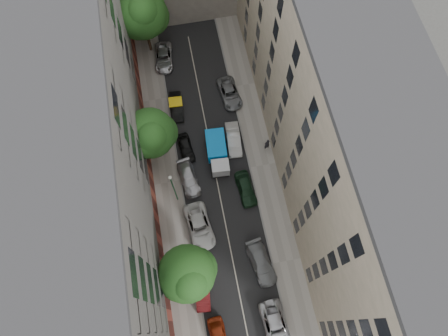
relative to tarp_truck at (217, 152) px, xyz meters
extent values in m
plane|color=#4C4C49|center=(-0.60, -2.05, -1.33)|extent=(120.00, 120.00, 0.00)
cube|color=black|center=(-0.60, -2.05, -1.32)|extent=(8.00, 44.00, 0.02)
cube|color=gray|center=(-6.10, -2.05, -1.25)|extent=(3.00, 44.00, 0.15)
cube|color=gray|center=(4.90, -2.05, -1.25)|extent=(3.00, 44.00, 0.15)
cube|color=#53504D|center=(-11.60, -2.05, 8.67)|extent=(8.00, 44.00, 20.00)
cube|color=#C1AE96|center=(10.40, -2.05, 8.67)|extent=(8.00, 44.00, 20.00)
cube|color=black|center=(0.00, -0.10, -0.80)|extent=(2.35, 5.32, 0.29)
cube|color=#ABAEB0|center=(0.00, -1.93, 0.07)|extent=(2.02, 1.66, 1.64)
cube|color=#0D91FD|center=(0.00, 0.77, 0.21)|extent=(2.34, 3.60, 1.73)
cylinder|color=black|center=(-0.91, -1.93, -0.92)|extent=(0.27, 0.81, 0.81)
cylinder|color=black|center=(0.91, -1.93, -0.92)|extent=(0.27, 0.81, 0.81)
cylinder|color=black|center=(-0.91, 1.45, -0.92)|extent=(0.27, 0.81, 0.81)
cylinder|color=black|center=(0.91, 1.45, -0.92)|extent=(0.27, 0.81, 0.81)
imported|color=#4C0F10|center=(-4.19, -14.41, -0.66)|extent=(1.86, 4.17, 1.33)
imported|color=silver|center=(-3.40, -7.85, -0.58)|extent=(3.08, 5.59, 1.48)
imported|color=#B1B0B5|center=(-3.69, -2.25, -0.67)|extent=(2.47, 4.77, 1.32)
imported|color=black|center=(-3.40, 1.55, -0.69)|extent=(1.90, 3.90, 1.28)
imported|color=black|center=(-3.67, 7.17, -0.66)|extent=(1.62, 4.11, 1.33)
imported|color=#B8B8BD|center=(-4.20, 14.55, -0.67)|extent=(2.66, 4.92, 1.31)
imported|color=#B5B5BA|center=(2.20, -19.05, -0.61)|extent=(2.66, 5.25, 1.42)
imported|color=slate|center=(2.20, -12.85, -0.61)|extent=(2.80, 5.18, 1.43)
imported|color=black|center=(2.33, -4.65, -0.59)|extent=(2.05, 4.42, 1.46)
imported|color=silver|center=(2.20, 1.55, -0.61)|extent=(1.79, 4.46, 1.44)
imported|color=slate|center=(2.97, 7.75, -0.66)|extent=(2.71, 4.98, 1.32)
cylinder|color=#382619|center=(-5.20, -13.05, 0.10)|extent=(0.36, 0.36, 2.54)
cylinder|color=#382619|center=(-5.20, -13.05, 2.27)|extent=(0.24, 0.24, 1.82)
sphere|color=#1B4416|center=(-5.20, -13.05, 4.05)|extent=(5.31, 5.31, 5.31)
sphere|color=#1B4416|center=(-4.30, -12.65, 3.18)|extent=(3.98, 3.98, 3.98)
sphere|color=#1B4416|center=(-5.90, -13.55, 3.55)|extent=(3.71, 3.71, 3.71)
sphere|color=#1B4416|center=(-5.00, -13.85, 5.00)|extent=(3.45, 3.45, 3.45)
cylinder|color=#382619|center=(-6.69, 1.50, 0.18)|extent=(0.36, 0.36, 2.71)
cylinder|color=#382619|center=(-6.69, 1.50, 2.51)|extent=(0.24, 0.24, 1.94)
sphere|color=#1B4416|center=(-6.69, 1.50, 4.40)|extent=(5.30, 5.30, 5.30)
sphere|color=#1B4416|center=(-5.79, 1.90, 3.47)|extent=(3.98, 3.98, 3.98)
sphere|color=#1B4416|center=(-7.39, 1.00, 3.86)|extent=(3.71, 3.71, 3.71)
sphere|color=#1B4416|center=(-6.49, 0.70, 5.41)|extent=(3.45, 3.45, 3.45)
cylinder|color=#382619|center=(-5.66, 16.54, 0.37)|extent=(0.36, 0.36, 3.09)
cylinder|color=#382619|center=(-5.66, 16.54, 3.02)|extent=(0.24, 0.24, 2.21)
sphere|color=#1B4416|center=(-5.66, 16.54, 5.18)|extent=(5.93, 5.93, 5.93)
sphere|color=#1B4416|center=(-4.76, 16.94, 4.12)|extent=(4.45, 4.45, 4.45)
sphere|color=#1B4416|center=(-6.36, 16.04, 4.57)|extent=(4.15, 4.15, 4.15)
sphere|color=#1B4416|center=(-5.46, 15.74, 6.33)|extent=(3.86, 3.86, 3.86)
cylinder|color=#19592E|center=(-5.27, -4.21, 2.19)|extent=(0.14, 0.14, 6.74)
sphere|color=silver|center=(-5.27, -4.21, 5.67)|extent=(0.36, 0.36, 0.36)
imported|color=black|center=(5.80, 0.03, -0.21)|extent=(0.82, 0.68, 1.93)
camera|label=1|loc=(-2.73, -18.12, 41.09)|focal=32.00mm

